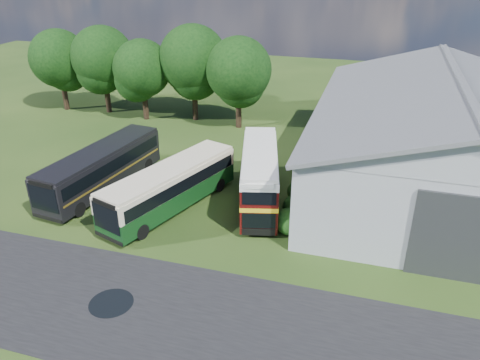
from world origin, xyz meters
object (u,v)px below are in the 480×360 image
(storage_shed, at_px, (448,131))
(bus_green_single, at_px, (171,187))
(bus_maroon_double, at_px, (259,177))
(bus_dark_single, at_px, (102,168))

(storage_shed, distance_m, bus_green_single, 20.03)
(bus_green_single, relative_size, bus_maroon_double, 1.18)
(bus_green_single, bearing_deg, bus_maroon_double, 42.01)
(bus_green_single, distance_m, bus_dark_single, 6.14)
(storage_shed, relative_size, bus_maroon_double, 2.62)
(storage_shed, xyz_separation_m, bus_green_single, (-17.58, -9.24, -2.56))
(bus_green_single, xyz_separation_m, bus_dark_single, (-6.01, 1.30, 0.04))
(storage_shed, bearing_deg, bus_dark_single, -161.39)
(bus_dark_single, bearing_deg, storage_shed, 25.90)
(bus_maroon_double, height_order, bus_dark_single, bus_maroon_double)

